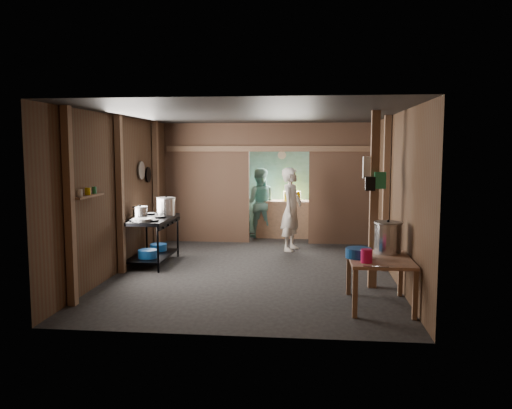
# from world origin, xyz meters

# --- Properties ---
(floor) EXTENTS (4.50, 7.00, 0.00)m
(floor) POSITION_xyz_m (0.00, 0.00, 0.00)
(floor) COLOR black
(floor) RESTS_ON ground
(ceiling) EXTENTS (4.50, 7.00, 0.00)m
(ceiling) POSITION_xyz_m (0.00, 0.00, 2.60)
(ceiling) COLOR #282726
(ceiling) RESTS_ON ground
(wall_back) EXTENTS (4.50, 0.00, 2.60)m
(wall_back) POSITION_xyz_m (0.00, 3.50, 1.30)
(wall_back) COLOR #472A1A
(wall_back) RESTS_ON ground
(wall_front) EXTENTS (4.50, 0.00, 2.60)m
(wall_front) POSITION_xyz_m (0.00, -3.50, 1.30)
(wall_front) COLOR #472A1A
(wall_front) RESTS_ON ground
(wall_left) EXTENTS (0.00, 7.00, 2.60)m
(wall_left) POSITION_xyz_m (-2.25, 0.00, 1.30)
(wall_left) COLOR #472A1A
(wall_left) RESTS_ON ground
(wall_right) EXTENTS (0.00, 7.00, 2.60)m
(wall_right) POSITION_xyz_m (2.25, 0.00, 1.30)
(wall_right) COLOR #472A1A
(wall_right) RESTS_ON ground
(partition_left) EXTENTS (1.85, 0.10, 2.60)m
(partition_left) POSITION_xyz_m (-1.32, 2.20, 1.30)
(partition_left) COLOR brown
(partition_left) RESTS_ON floor
(partition_right) EXTENTS (1.35, 0.10, 2.60)m
(partition_right) POSITION_xyz_m (1.57, 2.20, 1.30)
(partition_right) COLOR brown
(partition_right) RESTS_ON floor
(partition_header) EXTENTS (1.30, 0.10, 0.60)m
(partition_header) POSITION_xyz_m (0.25, 2.20, 2.30)
(partition_header) COLOR brown
(partition_header) RESTS_ON wall_back
(turquoise_panel) EXTENTS (4.40, 0.06, 2.50)m
(turquoise_panel) POSITION_xyz_m (0.00, 3.44, 1.25)
(turquoise_panel) COLOR #84C2C4
(turquoise_panel) RESTS_ON wall_back
(back_counter) EXTENTS (1.20, 0.50, 0.85)m
(back_counter) POSITION_xyz_m (0.30, 2.95, 0.42)
(back_counter) COLOR #916749
(back_counter) RESTS_ON floor
(wall_clock) EXTENTS (0.20, 0.03, 0.20)m
(wall_clock) POSITION_xyz_m (0.25, 3.40, 1.90)
(wall_clock) COLOR silver
(wall_clock) RESTS_ON wall_back
(post_left_a) EXTENTS (0.10, 0.12, 2.60)m
(post_left_a) POSITION_xyz_m (-2.18, -2.60, 1.30)
(post_left_a) COLOR #916749
(post_left_a) RESTS_ON floor
(post_left_b) EXTENTS (0.10, 0.12, 2.60)m
(post_left_b) POSITION_xyz_m (-2.18, -0.80, 1.30)
(post_left_b) COLOR #916749
(post_left_b) RESTS_ON floor
(post_left_c) EXTENTS (0.10, 0.12, 2.60)m
(post_left_c) POSITION_xyz_m (-2.18, 1.20, 1.30)
(post_left_c) COLOR #916749
(post_left_c) RESTS_ON floor
(post_right) EXTENTS (0.10, 0.12, 2.60)m
(post_right) POSITION_xyz_m (2.18, -0.20, 1.30)
(post_right) COLOR #916749
(post_right) RESTS_ON floor
(post_free) EXTENTS (0.12, 0.12, 2.60)m
(post_free) POSITION_xyz_m (1.85, -1.30, 1.30)
(post_free) COLOR #916749
(post_free) RESTS_ON floor
(cross_beam) EXTENTS (4.40, 0.12, 0.12)m
(cross_beam) POSITION_xyz_m (0.00, 2.15, 2.05)
(cross_beam) COLOR #916749
(cross_beam) RESTS_ON wall_left
(pan_lid_big) EXTENTS (0.03, 0.34, 0.34)m
(pan_lid_big) POSITION_xyz_m (-2.21, 0.40, 1.65)
(pan_lid_big) COLOR gray
(pan_lid_big) RESTS_ON wall_left
(pan_lid_small) EXTENTS (0.03, 0.30, 0.30)m
(pan_lid_small) POSITION_xyz_m (-2.21, 0.80, 1.55)
(pan_lid_small) COLOR black
(pan_lid_small) RESTS_ON wall_left
(wall_shelf) EXTENTS (0.14, 0.80, 0.03)m
(wall_shelf) POSITION_xyz_m (-2.15, -2.10, 1.40)
(wall_shelf) COLOR #916749
(wall_shelf) RESTS_ON wall_left
(jar_white) EXTENTS (0.07, 0.07, 0.10)m
(jar_white) POSITION_xyz_m (-2.15, -2.35, 1.47)
(jar_white) COLOR silver
(jar_white) RESTS_ON wall_shelf
(jar_yellow) EXTENTS (0.08, 0.08, 0.10)m
(jar_yellow) POSITION_xyz_m (-2.15, -2.10, 1.47)
(jar_yellow) COLOR #B59400
(jar_yellow) RESTS_ON wall_shelf
(jar_green) EXTENTS (0.06, 0.06, 0.10)m
(jar_green) POSITION_xyz_m (-2.15, -1.88, 1.47)
(jar_green) COLOR #268E57
(jar_green) RESTS_ON wall_shelf
(bag_white) EXTENTS (0.22, 0.15, 0.32)m
(bag_white) POSITION_xyz_m (1.80, -1.22, 1.78)
(bag_white) COLOR silver
(bag_white) RESTS_ON post_free
(bag_green) EXTENTS (0.16, 0.12, 0.24)m
(bag_green) POSITION_xyz_m (1.92, -1.36, 1.60)
(bag_green) COLOR #268E57
(bag_green) RESTS_ON post_free
(bag_black) EXTENTS (0.14, 0.10, 0.20)m
(bag_black) POSITION_xyz_m (1.78, -1.38, 1.55)
(bag_black) COLOR black
(bag_black) RESTS_ON post_free
(gas_range) EXTENTS (0.73, 1.41, 0.83)m
(gas_range) POSITION_xyz_m (-1.88, -0.11, 0.42)
(gas_range) COLOR black
(gas_range) RESTS_ON floor
(prep_table) EXTENTS (0.79, 1.09, 0.64)m
(prep_table) POSITION_xyz_m (1.83, -2.23, 0.32)
(prep_table) COLOR tan
(prep_table) RESTS_ON floor
(stove_pot_large) EXTENTS (0.45, 0.45, 0.35)m
(stove_pot_large) POSITION_xyz_m (-1.71, 0.26, 0.99)
(stove_pot_large) COLOR #BABABE
(stove_pot_large) RESTS_ON gas_range
(stove_pot_med) EXTENTS (0.32, 0.32, 0.23)m
(stove_pot_med) POSITION_xyz_m (-2.05, -0.21, 0.93)
(stove_pot_med) COLOR #BABABE
(stove_pot_med) RESTS_ON gas_range
(frying_pan) EXTENTS (0.50, 0.63, 0.07)m
(frying_pan) POSITION_xyz_m (-1.88, -0.59, 0.86)
(frying_pan) COLOR gray
(frying_pan) RESTS_ON gas_range
(blue_tub_front) EXTENTS (0.34, 0.34, 0.14)m
(blue_tub_front) POSITION_xyz_m (-1.88, -0.35, 0.23)
(blue_tub_front) COLOR #134791
(blue_tub_front) RESTS_ON gas_range
(blue_tub_back) EXTENTS (0.31, 0.31, 0.13)m
(blue_tub_back) POSITION_xyz_m (-1.88, 0.28, 0.22)
(blue_tub_back) COLOR #134791
(blue_tub_back) RESTS_ON gas_range
(stock_pot) EXTENTS (0.49, 0.49, 0.45)m
(stock_pot) POSITION_xyz_m (1.97, -1.91, 0.85)
(stock_pot) COLOR #BABABE
(stock_pot) RESTS_ON prep_table
(wash_basin) EXTENTS (0.38, 0.38, 0.13)m
(wash_basin) POSITION_xyz_m (1.55, -2.25, 0.71)
(wash_basin) COLOR #134791
(wash_basin) RESTS_ON prep_table
(pink_bucket) EXTENTS (0.17, 0.17, 0.17)m
(pink_bucket) POSITION_xyz_m (1.62, -2.54, 0.73)
(pink_bucket) COLOR #D71353
(pink_bucket) RESTS_ON prep_table
(knife) EXTENTS (0.30, 0.05, 0.01)m
(knife) POSITION_xyz_m (1.71, -2.77, 0.65)
(knife) COLOR #BABABE
(knife) RESTS_ON prep_table
(yellow_tub) EXTENTS (0.40, 0.40, 0.22)m
(yellow_tub) POSITION_xyz_m (0.52, 2.95, 0.96)
(yellow_tub) COLOR #B59400
(yellow_tub) RESTS_ON back_counter
(cook) EXTENTS (0.56, 0.70, 1.67)m
(cook) POSITION_xyz_m (0.56, 1.39, 0.84)
(cook) COLOR white
(cook) RESTS_ON floor
(worker_back) EXTENTS (0.80, 0.64, 1.60)m
(worker_back) POSITION_xyz_m (-0.24, 2.90, 0.80)
(worker_back) COLOR #609C94
(worker_back) RESTS_ON floor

